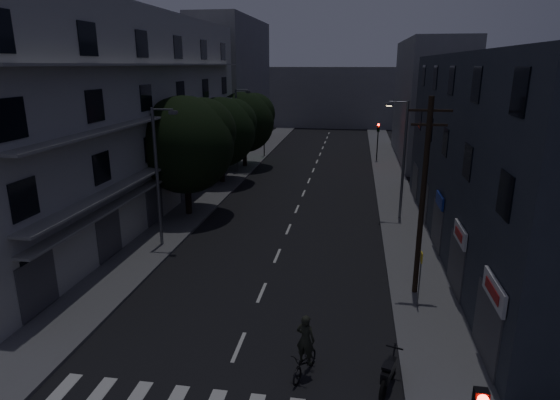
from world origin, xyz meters
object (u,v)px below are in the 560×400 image
(bus_stop_sign, at_px, (420,269))
(cyclist, at_px, (305,355))
(motorcycle, at_px, (388,374))
(utility_pole, at_px, (423,195))

(bus_stop_sign, relative_size, cyclist, 1.09)
(motorcycle, distance_m, cyclist, 2.83)
(utility_pole, xyz_separation_m, cyclist, (-4.45, -6.72, -4.09))
(utility_pole, height_order, bus_stop_sign, utility_pole)
(bus_stop_sign, relative_size, motorcycle, 1.28)
(utility_pole, height_order, motorcycle, utility_pole)
(utility_pole, relative_size, bus_stop_sign, 3.56)
(utility_pole, height_order, cyclist, utility_pole)
(motorcycle, bearing_deg, cyclist, -167.02)
(cyclist, bearing_deg, bus_stop_sign, 68.73)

